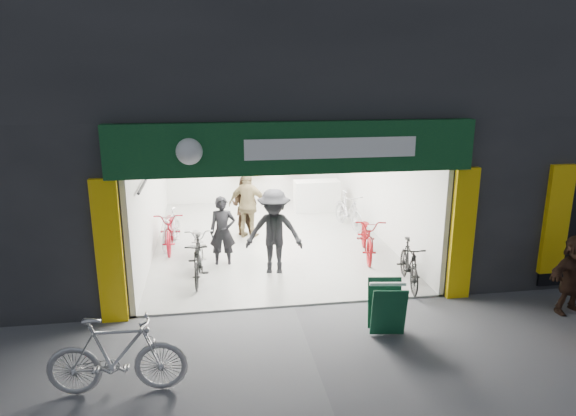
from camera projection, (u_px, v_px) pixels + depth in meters
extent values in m
plane|color=#56565B|center=(294.00, 307.00, 9.72)|extent=(60.00, 60.00, 0.00)
cube|color=#232326|center=(301.00, 13.00, 13.13)|extent=(16.00, 10.00, 4.50)
cube|color=#232326|center=(52.00, 174.00, 13.21)|extent=(5.00, 10.00, 3.50)
cube|color=#232326|center=(469.00, 162.00, 14.92)|extent=(6.00, 10.00, 3.50)
cube|color=#9E9E99|center=(269.00, 239.00, 13.53)|extent=(6.00, 8.00, 0.04)
cube|color=silver|center=(254.00, 155.00, 17.02)|extent=(6.00, 0.20, 3.20)
cube|color=silver|center=(150.00, 184.00, 12.68)|extent=(0.10, 8.00, 3.20)
cube|color=silver|center=(379.00, 177.00, 13.55)|extent=(0.10, 8.00, 3.20)
cube|color=white|center=(268.00, 115.00, 12.68)|extent=(6.00, 8.00, 0.10)
cube|color=black|center=(294.00, 129.00, 8.94)|extent=(6.00, 0.30, 0.30)
cube|color=#0D3920|center=(296.00, 148.00, 8.81)|extent=(6.40, 0.25, 0.90)
cube|color=white|center=(332.00, 148.00, 8.76)|extent=(3.00, 0.02, 0.35)
cube|color=yellow|center=(109.00, 253.00, 8.84)|extent=(0.45, 0.12, 2.60)
cube|color=yellow|center=(462.00, 234.00, 9.80)|extent=(0.45, 0.12, 2.60)
cube|color=yellow|center=(556.00, 220.00, 10.04)|extent=(0.50, 0.12, 2.20)
cylinder|color=black|center=(152.00, 169.00, 11.99)|extent=(0.06, 5.00, 0.06)
cube|color=silver|center=(317.00, 196.00, 16.05)|extent=(1.40, 0.60, 1.00)
cube|color=white|center=(285.00, 131.00, 10.03)|extent=(1.30, 0.35, 0.04)
cube|color=white|center=(273.00, 122.00, 11.75)|extent=(1.30, 0.35, 0.04)
cube|color=white|center=(264.00, 115.00, 13.46)|extent=(1.30, 0.35, 0.04)
cube|color=white|center=(258.00, 110.00, 15.18)|extent=(1.30, 0.35, 0.04)
imported|color=#A2A3A7|center=(199.00, 244.00, 11.81)|extent=(0.74, 1.83, 0.94)
imported|color=black|center=(198.00, 260.00, 10.74)|extent=(0.54, 1.63, 0.97)
imported|color=maroon|center=(171.00, 229.00, 12.76)|extent=(0.70, 1.96, 1.02)
imported|color=silver|center=(171.00, 229.00, 12.87)|extent=(0.77, 1.67, 0.97)
imported|color=black|center=(409.00, 264.00, 10.54)|extent=(0.71, 1.67, 0.97)
imported|color=maroon|center=(367.00, 236.00, 12.20)|extent=(1.06, 2.07, 1.04)
imported|color=#B2B3B7|center=(348.00, 210.00, 14.40)|extent=(0.78, 1.79, 1.04)
imported|color=#B0B0B5|center=(117.00, 355.00, 7.01)|extent=(1.93, 0.63, 1.14)
imported|color=black|center=(223.00, 232.00, 11.57)|extent=(0.61, 0.42, 1.61)
imported|color=#342417|center=(245.00, 206.00, 13.71)|extent=(1.00, 0.95, 1.63)
imported|color=black|center=(274.00, 232.00, 11.06)|extent=(1.34, 0.92, 1.91)
imported|color=olive|center=(248.00, 205.00, 13.40)|extent=(1.17, 0.83, 1.84)
imported|color=#362218|center=(573.00, 274.00, 9.34)|extent=(1.44, 0.72, 1.48)
cube|color=#0F3E25|center=(389.00, 313.00, 8.46)|extent=(0.60, 0.30, 0.88)
cube|color=#0F3E25|center=(385.00, 303.00, 8.83)|extent=(0.60, 0.30, 0.88)
cube|color=white|center=(388.00, 284.00, 8.53)|extent=(0.61, 0.14, 0.05)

